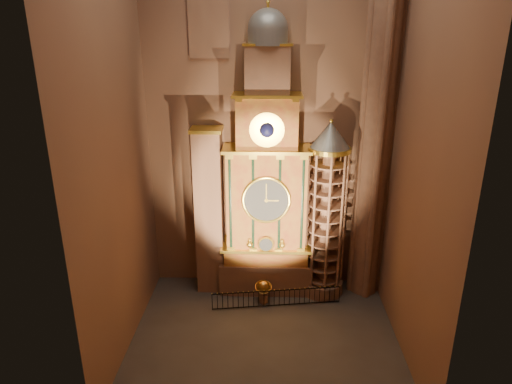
{
  "coord_description": "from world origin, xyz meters",
  "views": [
    {
      "loc": [
        0.17,
        -20.07,
        15.52
      ],
      "look_at": [
        -0.55,
        3.0,
        7.14
      ],
      "focal_mm": 32.0,
      "sensor_mm": 36.0,
      "label": 1
    }
  ],
  "objects_px": {
    "astronomical_clock": "(266,188)",
    "iron_railing": "(277,298)",
    "portrait_tower": "(209,212)",
    "celestial_globe": "(263,289)",
    "stair_turret": "(326,213)"
  },
  "relations": [
    {
      "from": "portrait_tower",
      "to": "stair_turret",
      "type": "relative_size",
      "value": 0.94
    },
    {
      "from": "astronomical_clock",
      "to": "celestial_globe",
      "type": "distance_m",
      "value": 6.02
    },
    {
      "from": "astronomical_clock",
      "to": "iron_railing",
      "type": "bearing_deg",
      "value": -71.93
    },
    {
      "from": "portrait_tower",
      "to": "iron_railing",
      "type": "xyz_separation_m",
      "value": [
        4.07,
        -2.06,
        -4.58
      ]
    },
    {
      "from": "portrait_tower",
      "to": "celestial_globe",
      "type": "xyz_separation_m",
      "value": [
        3.27,
        -1.63,
        -4.27
      ]
    },
    {
      "from": "iron_railing",
      "to": "portrait_tower",
      "type": "bearing_deg",
      "value": 153.1
    },
    {
      "from": "astronomical_clock",
      "to": "celestial_globe",
      "type": "xyz_separation_m",
      "value": [
        -0.13,
        -1.61,
        -5.8
      ]
    },
    {
      "from": "celestial_globe",
      "to": "iron_railing",
      "type": "distance_m",
      "value": 0.95
    },
    {
      "from": "portrait_tower",
      "to": "astronomical_clock",
      "type": "bearing_deg",
      "value": -0.29
    },
    {
      "from": "astronomical_clock",
      "to": "stair_turret",
      "type": "height_order",
      "value": "astronomical_clock"
    },
    {
      "from": "stair_turret",
      "to": "iron_railing",
      "type": "xyz_separation_m",
      "value": [
        -2.83,
        -1.78,
        -4.7
      ]
    },
    {
      "from": "astronomical_clock",
      "to": "iron_railing",
      "type": "xyz_separation_m",
      "value": [
        0.67,
        -2.05,
        -6.11
      ]
    },
    {
      "from": "portrait_tower",
      "to": "stair_turret",
      "type": "bearing_deg",
      "value": -2.33
    },
    {
      "from": "astronomical_clock",
      "to": "iron_railing",
      "type": "height_order",
      "value": "astronomical_clock"
    },
    {
      "from": "astronomical_clock",
      "to": "iron_railing",
      "type": "distance_m",
      "value": 6.47
    }
  ]
}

